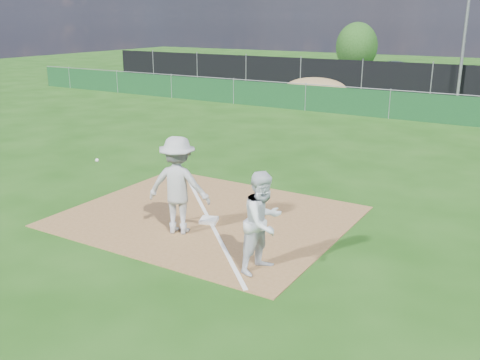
% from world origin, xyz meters
% --- Properties ---
extents(ground, '(90.00, 90.00, 0.00)m').
position_xyz_m(ground, '(0.00, 10.00, 0.00)').
color(ground, '#19460F').
rests_on(ground, ground).
extents(infield_dirt, '(6.00, 5.00, 0.02)m').
position_xyz_m(infield_dirt, '(0.00, 1.00, 0.01)').
color(infield_dirt, brown).
rests_on(infield_dirt, ground).
extents(foul_line, '(5.01, 5.01, 0.01)m').
position_xyz_m(foul_line, '(0.00, 1.00, 0.03)').
color(foul_line, white).
rests_on(foul_line, infield_dirt).
extents(green_fence, '(44.00, 0.05, 1.20)m').
position_xyz_m(green_fence, '(0.00, 15.00, 0.60)').
color(green_fence, '#103A1A').
rests_on(green_fence, ground).
extents(dirt_mound, '(3.38, 2.60, 1.17)m').
position_xyz_m(dirt_mound, '(-5.00, 18.50, 0.58)').
color(dirt_mound, olive).
rests_on(dirt_mound, ground).
extents(black_fence, '(46.00, 0.04, 1.80)m').
position_xyz_m(black_fence, '(0.00, 23.00, 0.90)').
color(black_fence, black).
rests_on(black_fence, ground).
extents(parking_lot, '(46.00, 9.00, 0.01)m').
position_xyz_m(parking_lot, '(0.00, 28.00, 0.01)').
color(parking_lot, black).
rests_on(parking_lot, ground).
extents(light_pole, '(0.16, 0.16, 8.00)m').
position_xyz_m(light_pole, '(1.50, 22.70, 4.00)').
color(light_pole, slate).
rests_on(light_pole, ground).
extents(first_base, '(0.47, 0.47, 0.08)m').
position_xyz_m(first_base, '(0.24, 0.73, 0.06)').
color(first_base, white).
rests_on(first_base, infield_dirt).
extents(play_at_first, '(2.84, 1.10, 2.02)m').
position_xyz_m(play_at_first, '(0.03, -0.04, 1.03)').
color(play_at_first, '#B6B6B8').
rests_on(play_at_first, infield_dirt).
extents(runner, '(0.84, 1.00, 1.82)m').
position_xyz_m(runner, '(2.33, -0.65, 0.91)').
color(runner, silver).
rests_on(runner, ground).
extents(car_left, '(4.67, 2.86, 1.49)m').
position_xyz_m(car_left, '(-6.37, 26.93, 0.75)').
color(car_left, '#ADAFB5').
rests_on(car_left, parking_lot).
extents(car_mid, '(4.69, 2.63, 1.46)m').
position_xyz_m(car_mid, '(-2.80, 27.13, 0.74)').
color(car_mid, black).
rests_on(car_mid, parking_lot).
extents(tree_left, '(3.26, 3.26, 3.87)m').
position_xyz_m(tree_left, '(-8.21, 33.79, 1.99)').
color(tree_left, '#382316').
rests_on(tree_left, ground).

